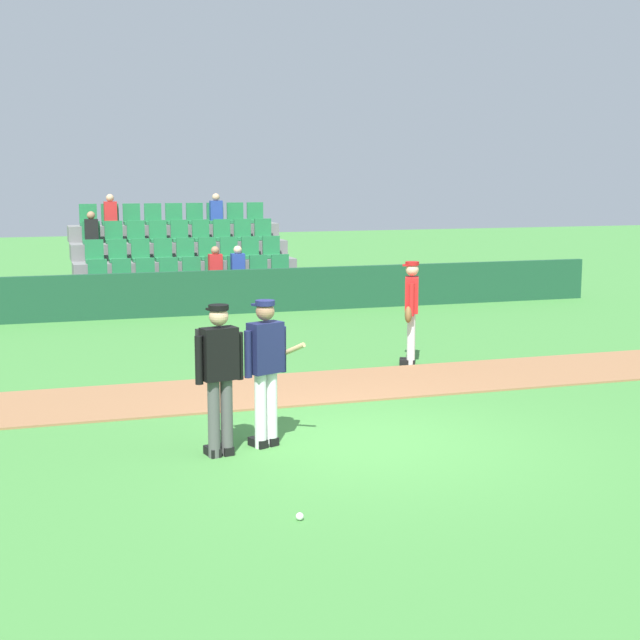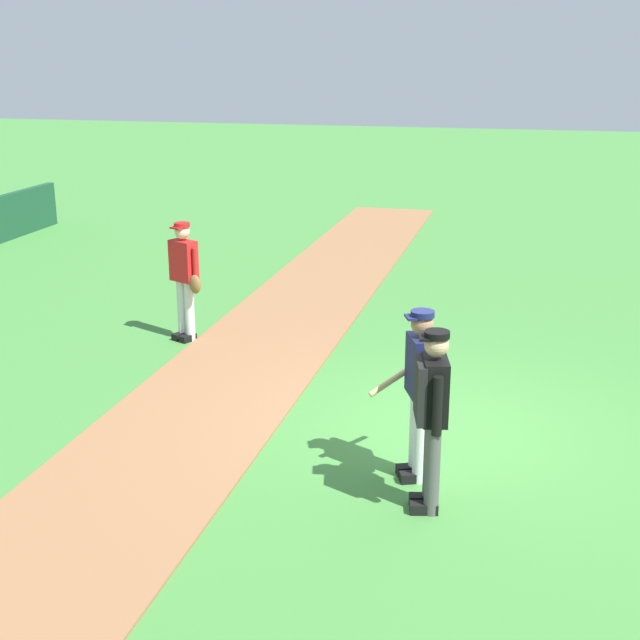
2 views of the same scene
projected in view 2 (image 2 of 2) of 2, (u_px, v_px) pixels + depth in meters
ground_plane at (446, 432)px, 9.86m from camera, size 80.00×80.00×0.00m
infield_dirt_path at (204, 406)px, 10.53m from camera, size 28.00×2.08×0.03m
batter_navy_jersey at (419, 388)px, 8.53m from camera, size 0.75×0.69×1.76m
umpire_home_plate at (431, 411)px, 7.92m from camera, size 0.58×0.37×1.76m
runner_red_jersey at (185, 277)px, 12.72m from camera, size 0.43×0.62×1.76m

